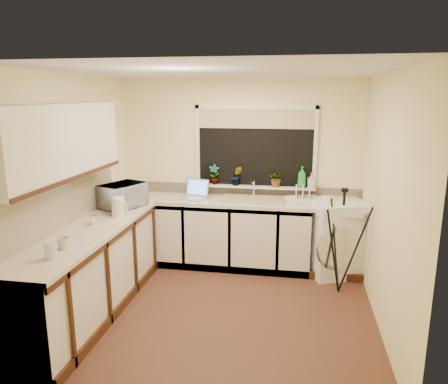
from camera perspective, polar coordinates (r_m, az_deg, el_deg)
floor at (r=4.69m, az=-0.50°, el=-15.39°), size 3.20×3.20×0.00m
ceiling at (r=4.13m, az=-0.57°, el=16.05°), size 3.20×3.20×0.00m
wall_back at (r=5.70m, az=2.21°, el=2.83°), size 3.20×0.00×3.20m
wall_front at (r=2.85m, az=-6.07°, el=-7.73°), size 3.20×0.00×3.20m
wall_left at (r=4.80m, az=-19.69°, el=0.13°), size 0.00×3.00×3.00m
wall_right at (r=4.27m, az=21.12°, el=-1.52°), size 0.00×3.00×3.00m
base_cabinet_back at (r=5.66m, az=-1.55°, el=-5.55°), size 2.55×0.60×0.86m
base_cabinet_left at (r=4.64m, az=-17.48°, el=-10.44°), size 0.54×2.40×0.86m
worktop_back at (r=5.48m, az=1.75°, el=-1.27°), size 3.20×0.60×0.04m
worktop_left at (r=4.49m, az=-17.87°, el=-5.15°), size 0.60×2.40×0.04m
upper_cabinet at (r=4.24m, az=-21.36°, el=6.30°), size 0.28×1.90×0.70m
splashback_left at (r=4.56m, az=-21.29°, el=-1.92°), size 0.02×2.40×0.45m
splashback_back at (r=5.74m, az=2.17°, el=0.30°), size 3.20×0.02×0.14m
window_glass at (r=5.61m, az=4.25°, el=6.00°), size 1.50×0.02×1.00m
window_blind at (r=5.55m, az=4.29°, el=9.82°), size 1.50×0.02×0.25m
windowsill at (r=5.64m, az=4.10°, el=0.74°), size 1.60×0.14×0.03m
sink at (r=5.45m, az=3.83°, el=-1.02°), size 0.82×0.46×0.03m
faucet at (r=5.60m, az=4.05°, el=0.48°), size 0.03×0.03×0.24m
washing_machine at (r=5.56m, az=14.80°, el=-5.88°), size 0.85×0.84×0.94m
laptop at (r=5.58m, az=-3.98°, el=-0.15°), size 0.39×0.37×0.24m
kettle at (r=4.88m, az=-14.05°, el=-2.02°), size 0.15×0.15×0.20m
dish_rack at (r=5.43m, az=10.74°, el=-1.07°), size 0.49×0.44×0.06m
tripod at (r=4.98m, az=15.54°, el=-6.41°), size 0.69×0.69×1.23m
glass_jug at (r=3.81m, az=-22.35°, el=-7.31°), size 0.10×0.10×0.14m
steel_jar at (r=4.64m, az=-17.21°, el=-3.61°), size 0.07×0.07×0.10m
microwave at (r=5.23m, az=-13.50°, el=-0.47°), size 0.53×0.62×0.29m
plant_a at (r=5.67m, az=-1.31°, el=2.38°), size 0.15×0.11×0.27m
plant_b at (r=5.61m, az=1.71°, el=2.20°), size 0.17×0.15×0.26m
plant_d at (r=5.57m, az=7.08°, el=1.85°), size 0.25×0.23×0.22m
soap_bottle_green at (r=5.56m, az=10.45°, el=2.00°), size 0.14×0.14×0.28m
soap_bottle_clear at (r=5.58m, az=11.67°, el=1.54°), size 0.09×0.09×0.19m
cup_back at (r=5.42m, az=13.64°, el=-1.03°), size 0.16×0.16×0.10m
cup_left at (r=4.01m, az=-20.88°, el=-6.48°), size 0.14×0.14×0.10m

